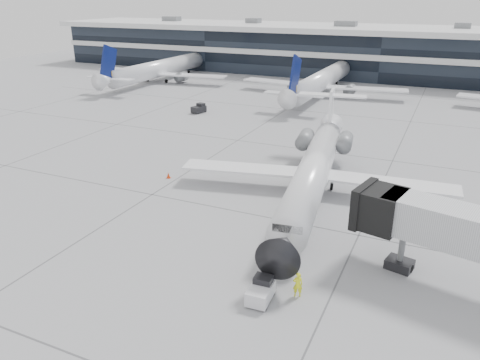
% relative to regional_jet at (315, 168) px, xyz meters
% --- Properties ---
extents(ground, '(220.00, 220.00, 0.00)m').
position_rel_regional_jet_xyz_m(ground, '(-4.17, -6.95, -2.62)').
color(ground, gray).
rests_on(ground, ground).
extents(terminal, '(170.00, 22.00, 10.00)m').
position_rel_regional_jet_xyz_m(terminal, '(-4.17, 75.05, 2.38)').
color(terminal, black).
rests_on(terminal, ground).
extents(bg_jet_left, '(32.00, 40.00, 9.60)m').
position_rel_regional_jet_xyz_m(bg_jet_left, '(-49.17, 48.05, -2.62)').
color(bg_jet_left, white).
rests_on(bg_jet_left, ground).
extents(bg_jet_center, '(32.00, 40.00, 9.60)m').
position_rel_regional_jet_xyz_m(bg_jet_center, '(-12.17, 48.05, -2.62)').
color(bg_jet_center, white).
rests_on(bg_jet_center, ground).
extents(regional_jet, '(26.63, 33.22, 7.68)m').
position_rel_regional_jet_xyz_m(regional_jet, '(0.00, 0.00, 0.00)').
color(regional_jet, white).
rests_on(regional_jet, ground).
extents(ramp_worker, '(0.75, 0.64, 1.76)m').
position_rel_regional_jet_xyz_m(ramp_worker, '(3.83, -16.85, -1.74)').
color(ramp_worker, '#F6FF1A').
rests_on(ramp_worker, ground).
extents(baggage_tug, '(1.47, 2.35, 1.45)m').
position_rel_regional_jet_xyz_m(baggage_tug, '(1.82, -18.18, -1.97)').
color(baggage_tug, white).
rests_on(baggage_tug, ground).
extents(traffic_cone, '(0.45, 0.45, 0.62)m').
position_rel_regional_jet_xyz_m(traffic_cone, '(-15.12, -2.50, -2.33)').
color(traffic_cone, red).
rests_on(traffic_cone, ground).
extents(far_tug, '(1.98, 2.66, 1.51)m').
position_rel_regional_jet_xyz_m(far_tug, '(-26.56, 24.70, -1.94)').
color(far_tug, black).
rests_on(far_tug, ground).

